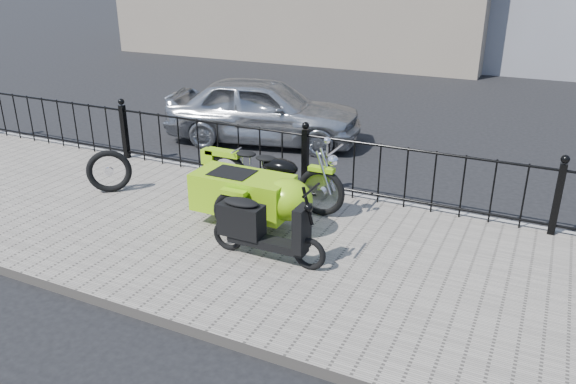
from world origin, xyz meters
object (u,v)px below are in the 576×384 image
at_px(scooter, 259,228).
at_px(spare_tire, 109,171).
at_px(sedan_car, 264,110).
at_px(motorcycle_sidecar, 260,191).

xyz_separation_m(scooter, spare_tire, (-3.02, 0.81, -0.05)).
distance_m(scooter, sedan_car, 5.01).
distance_m(scooter, spare_tire, 3.13).
relative_size(scooter, spare_tire, 2.21).
height_order(scooter, sedan_car, sedan_car).
xyz_separation_m(motorcycle_sidecar, spare_tire, (-2.59, -0.01, -0.14)).
bearing_deg(spare_tire, motorcycle_sidecar, 0.12).
xyz_separation_m(spare_tire, sedan_car, (0.72, 3.63, 0.20)).
xyz_separation_m(motorcycle_sidecar, sedan_car, (-1.87, 3.62, 0.06)).
bearing_deg(scooter, spare_tire, 164.95).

